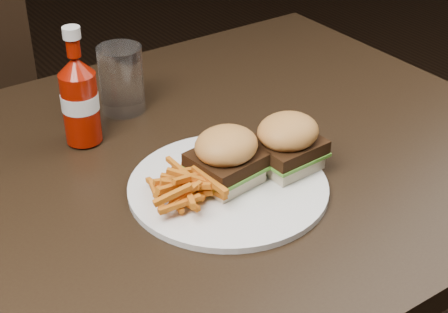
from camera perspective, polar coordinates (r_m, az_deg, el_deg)
dining_table at (r=1.01m, az=-5.85°, el=-2.48°), size 1.20×0.80×0.04m
plate at (r=0.96m, az=0.34°, el=-2.54°), size 0.28×0.28×0.01m
sandwich_half_a at (r=0.96m, az=0.19°, el=-1.52°), size 0.09×0.09×0.02m
sandwich_half_b at (r=0.99m, az=5.21°, el=-0.29°), size 0.08×0.08×0.02m
fries_pile at (r=0.92m, az=-3.17°, el=-2.14°), size 0.13×0.13×0.04m
ketchup_bottle at (r=1.07m, az=-11.82°, el=4.00°), size 0.07×0.07×0.11m
tumbler at (r=1.15m, az=-8.52°, el=6.30°), size 0.09×0.09×0.12m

